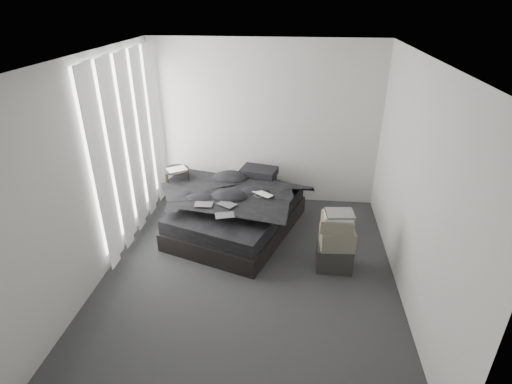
# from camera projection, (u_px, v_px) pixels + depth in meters

# --- Properties ---
(floor) EXTENTS (3.60, 4.20, 0.01)m
(floor) POSITION_uv_depth(u_px,v_px,m) (249.00, 273.00, 5.02)
(floor) COLOR #2C2D2F
(floor) RESTS_ON ground
(ceiling) EXTENTS (3.60, 4.20, 0.01)m
(ceiling) POSITION_uv_depth(u_px,v_px,m) (247.00, 58.00, 3.86)
(ceiling) COLOR white
(ceiling) RESTS_ON ground
(wall_back) EXTENTS (3.60, 0.01, 2.60)m
(wall_back) POSITION_uv_depth(u_px,v_px,m) (265.00, 124.00, 6.30)
(wall_back) COLOR silver
(wall_back) RESTS_ON ground
(wall_front) EXTENTS (3.60, 0.01, 2.60)m
(wall_front) POSITION_uv_depth(u_px,v_px,m) (208.00, 315.00, 2.57)
(wall_front) COLOR silver
(wall_front) RESTS_ON ground
(wall_left) EXTENTS (0.01, 4.20, 2.60)m
(wall_left) POSITION_uv_depth(u_px,v_px,m) (94.00, 173.00, 4.61)
(wall_left) COLOR silver
(wall_left) RESTS_ON ground
(wall_right) EXTENTS (0.01, 4.20, 2.60)m
(wall_right) POSITION_uv_depth(u_px,v_px,m) (415.00, 187.00, 4.26)
(wall_right) COLOR silver
(wall_right) RESTS_ON ground
(window_left) EXTENTS (0.02, 2.00, 2.30)m
(window_left) POSITION_uv_depth(u_px,v_px,m) (126.00, 143.00, 5.39)
(window_left) COLOR white
(window_left) RESTS_ON wall_left
(curtain_left) EXTENTS (0.06, 2.12, 2.48)m
(curtain_left) POSITION_uv_depth(u_px,v_px,m) (130.00, 148.00, 5.41)
(curtain_left) COLOR white
(curtain_left) RESTS_ON wall_left
(bed) EXTENTS (1.99, 2.28, 0.26)m
(bed) POSITION_uv_depth(u_px,v_px,m) (237.00, 222.00, 5.90)
(bed) COLOR black
(bed) RESTS_ON floor
(mattress) EXTENTS (1.92, 2.21, 0.20)m
(mattress) POSITION_uv_depth(u_px,v_px,m) (237.00, 208.00, 5.79)
(mattress) COLOR black
(mattress) RESTS_ON bed
(duvet) EXTENTS (1.86, 2.00, 0.22)m
(duvet) POSITION_uv_depth(u_px,v_px,m) (235.00, 196.00, 5.66)
(duvet) COLOR black
(duvet) RESTS_ON mattress
(pillow_lower) EXTENTS (0.67, 0.55, 0.13)m
(pillow_lower) POSITION_uv_depth(u_px,v_px,m) (256.00, 178.00, 6.34)
(pillow_lower) COLOR black
(pillow_lower) RESTS_ON mattress
(pillow_upper) EXTENTS (0.61, 0.48, 0.12)m
(pillow_upper) POSITION_uv_depth(u_px,v_px,m) (259.00, 172.00, 6.24)
(pillow_upper) COLOR black
(pillow_upper) RESTS_ON pillow_lower
(laptop) EXTENTS (0.36, 0.34, 0.02)m
(laptop) POSITION_uv_depth(u_px,v_px,m) (260.00, 191.00, 5.55)
(laptop) COLOR silver
(laptop) RESTS_ON duvet
(comic_a) EXTENTS (0.25, 0.17, 0.01)m
(comic_a) POSITION_uv_depth(u_px,v_px,m) (203.00, 200.00, 5.32)
(comic_a) COLOR black
(comic_a) RESTS_ON duvet
(comic_b) EXTENTS (0.29, 0.26, 0.01)m
(comic_b) POSITION_uv_depth(u_px,v_px,m) (227.00, 199.00, 5.32)
(comic_b) COLOR black
(comic_b) RESTS_ON duvet
(comic_c) EXTENTS (0.28, 0.22, 0.01)m
(comic_c) POSITION_uv_depth(u_px,v_px,m) (224.00, 210.00, 5.05)
(comic_c) COLOR black
(comic_c) RESTS_ON duvet
(side_stand) EXTENTS (0.53, 0.53, 0.74)m
(side_stand) POSITION_uv_depth(u_px,v_px,m) (178.00, 191.00, 6.27)
(side_stand) COLOR black
(side_stand) RESTS_ON floor
(papers) EXTENTS (0.36, 0.34, 0.01)m
(papers) POSITION_uv_depth(u_px,v_px,m) (177.00, 169.00, 6.09)
(papers) COLOR white
(papers) RESTS_ON side_stand
(floor_books) EXTENTS (0.16, 0.23, 0.16)m
(floor_books) POSITION_uv_depth(u_px,v_px,m) (167.00, 230.00, 5.79)
(floor_books) COLOR black
(floor_books) RESTS_ON floor
(box_lower) EXTENTS (0.44, 0.35, 0.33)m
(box_lower) POSITION_uv_depth(u_px,v_px,m) (334.00, 257.00, 5.06)
(box_lower) COLOR black
(box_lower) RESTS_ON floor
(box_mid) EXTENTS (0.43, 0.35, 0.25)m
(box_mid) POSITION_uv_depth(u_px,v_px,m) (337.00, 238.00, 4.92)
(box_mid) COLOR #645F4F
(box_mid) RESTS_ON box_lower
(box_upper) EXTENTS (0.41, 0.34, 0.17)m
(box_upper) POSITION_uv_depth(u_px,v_px,m) (337.00, 223.00, 4.84)
(box_upper) COLOR #645F4F
(box_upper) RESTS_ON box_mid
(art_book_white) EXTENTS (0.34, 0.27, 0.03)m
(art_book_white) POSITION_uv_depth(u_px,v_px,m) (339.00, 215.00, 4.79)
(art_book_white) COLOR silver
(art_book_white) RESTS_ON box_upper
(art_book_snake) EXTENTS (0.35, 0.29, 0.03)m
(art_book_snake) POSITION_uv_depth(u_px,v_px,m) (340.00, 213.00, 4.77)
(art_book_snake) COLOR silver
(art_book_snake) RESTS_ON art_book_white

